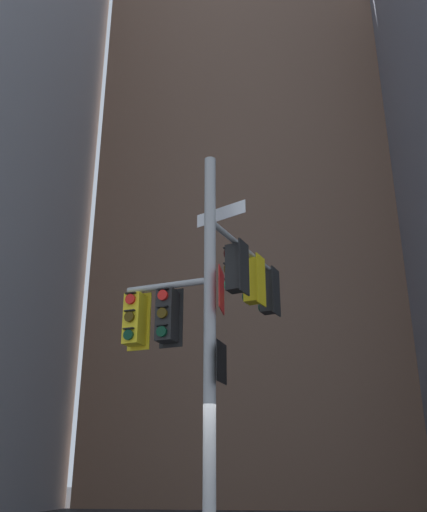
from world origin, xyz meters
name	(u,v)px	position (x,y,z in m)	size (l,w,h in m)	color
building_mid_block	(262,230)	(-0.31, 23.79, 16.20)	(16.46, 16.46, 32.41)	brown
signal_pole_assembly	(215,308)	(-0.03, 0.84, 4.46)	(2.96, 3.57, 7.38)	#9EA0A3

